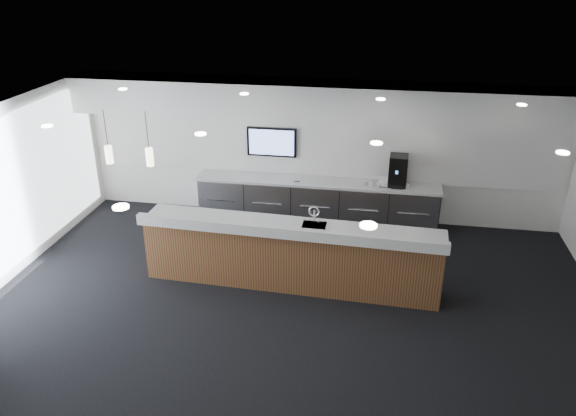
# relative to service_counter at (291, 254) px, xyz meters

# --- Properties ---
(ground) EXTENTS (10.00, 10.00, 0.00)m
(ground) POSITION_rel_service_counter_xyz_m (0.13, -1.11, -0.58)
(ground) COLOR black
(ground) RESTS_ON ground
(ceiling) EXTENTS (10.00, 8.00, 0.02)m
(ceiling) POSITION_rel_service_counter_xyz_m (0.13, -1.11, 2.42)
(ceiling) COLOR black
(ceiling) RESTS_ON back_wall
(back_wall) EXTENTS (10.00, 0.02, 3.00)m
(back_wall) POSITION_rel_service_counter_xyz_m (0.13, 2.89, 0.92)
(back_wall) COLOR white
(back_wall) RESTS_ON ground
(soffit_bulkhead) EXTENTS (10.00, 0.90, 0.70)m
(soffit_bulkhead) POSITION_rel_service_counter_xyz_m (0.13, 2.44, 2.07)
(soffit_bulkhead) COLOR white
(soffit_bulkhead) RESTS_ON back_wall
(alcove_panel) EXTENTS (9.80, 0.06, 1.40)m
(alcove_panel) POSITION_rel_service_counter_xyz_m (0.13, 2.86, 1.02)
(alcove_panel) COLOR white
(alcove_panel) RESTS_ON back_wall
(back_credenza) EXTENTS (5.06, 0.66, 0.95)m
(back_credenza) POSITION_rel_service_counter_xyz_m (0.13, 2.53, -0.10)
(back_credenza) COLOR gray
(back_credenza) RESTS_ON ground
(wall_tv) EXTENTS (1.05, 0.08, 0.62)m
(wall_tv) POSITION_rel_service_counter_xyz_m (-0.87, 2.79, 1.07)
(wall_tv) COLOR black
(wall_tv) RESTS_ON back_wall
(pendant_left) EXTENTS (0.12, 0.12, 0.30)m
(pendant_left) POSITION_rel_service_counter_xyz_m (-2.27, -0.31, 1.67)
(pendant_left) COLOR #FFF1C6
(pendant_left) RESTS_ON ceiling
(pendant_right) EXTENTS (0.12, 0.12, 0.30)m
(pendant_right) POSITION_rel_service_counter_xyz_m (-2.97, -0.31, 1.67)
(pendant_right) COLOR #FFF1C6
(pendant_right) RESTS_ON ceiling
(ceiling_can_lights) EXTENTS (7.00, 5.00, 0.02)m
(ceiling_can_lights) POSITION_rel_service_counter_xyz_m (0.13, -1.11, 2.39)
(ceiling_can_lights) COLOR white
(ceiling_can_lights) RESTS_ON ceiling
(service_counter) EXTENTS (5.12, 1.04, 1.49)m
(service_counter) POSITION_rel_service_counter_xyz_m (0.00, 0.00, 0.00)
(service_counter) COLOR #53281B
(service_counter) RESTS_ON ground
(coffee_machine) EXTENTS (0.38, 0.49, 0.63)m
(coffee_machine) POSITION_rel_service_counter_xyz_m (1.76, 2.56, 0.69)
(coffee_machine) COLOR black
(coffee_machine) RESTS_ON back_credenza
(info_sign_left) EXTENTS (0.14, 0.05, 0.19)m
(info_sign_left) POSITION_rel_service_counter_xyz_m (-0.28, 2.43, 0.47)
(info_sign_left) COLOR white
(info_sign_left) RESTS_ON back_credenza
(info_sign_right) EXTENTS (0.18, 0.04, 0.24)m
(info_sign_right) POSITION_rel_service_counter_xyz_m (1.48, 2.41, 0.49)
(info_sign_right) COLOR white
(info_sign_right) RESTS_ON back_credenza
(cup_0) EXTENTS (0.10, 0.10, 0.10)m
(cup_0) POSITION_rel_service_counter_xyz_m (1.96, 2.42, 0.42)
(cup_0) COLOR white
(cup_0) RESTS_ON back_credenza
(cup_1) EXTENTS (0.14, 0.14, 0.10)m
(cup_1) POSITION_rel_service_counter_xyz_m (1.82, 2.42, 0.42)
(cup_1) COLOR white
(cup_1) RESTS_ON back_credenza
(cup_2) EXTENTS (0.13, 0.13, 0.10)m
(cup_2) POSITION_rel_service_counter_xyz_m (1.68, 2.42, 0.42)
(cup_2) COLOR white
(cup_2) RESTS_ON back_credenza
(cup_3) EXTENTS (0.13, 0.13, 0.10)m
(cup_3) POSITION_rel_service_counter_xyz_m (1.54, 2.42, 0.42)
(cup_3) COLOR white
(cup_3) RESTS_ON back_credenza
(cup_4) EXTENTS (0.14, 0.14, 0.10)m
(cup_4) POSITION_rel_service_counter_xyz_m (1.40, 2.42, 0.42)
(cup_4) COLOR white
(cup_4) RESTS_ON back_credenza
(cup_5) EXTENTS (0.11, 0.11, 0.10)m
(cup_5) POSITION_rel_service_counter_xyz_m (1.26, 2.42, 0.42)
(cup_5) COLOR white
(cup_5) RESTS_ON back_credenza
(cup_6) EXTENTS (0.15, 0.15, 0.10)m
(cup_6) POSITION_rel_service_counter_xyz_m (1.12, 2.42, 0.42)
(cup_6) COLOR white
(cup_6) RESTS_ON back_credenza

